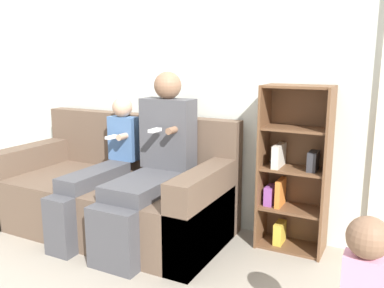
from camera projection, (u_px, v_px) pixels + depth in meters
The scene contains 7 objects.
ground_plane at pixel (87, 261), 2.87m from camera, with size 14.00×14.00×0.00m, color #9E9384.
back_wall at pixel (163, 74), 3.54m from camera, with size 10.00×0.06×2.55m.
couch at pixel (114, 195), 3.39m from camera, with size 1.93×0.94×0.93m.
adult_seated at pixel (152, 159), 3.07m from camera, with size 0.43×0.91×1.31m.
child_seated at pixel (98, 169), 3.24m from camera, with size 0.25×0.93×1.09m.
toddler_standing at pixel (364, 285), 1.77m from camera, with size 0.18×0.18×0.75m.
bookshelf at pixel (293, 172), 3.00m from camera, with size 0.49×0.30×1.22m.
Camera 1 is at (1.88, -2.00, 1.40)m, focal length 38.00 mm.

